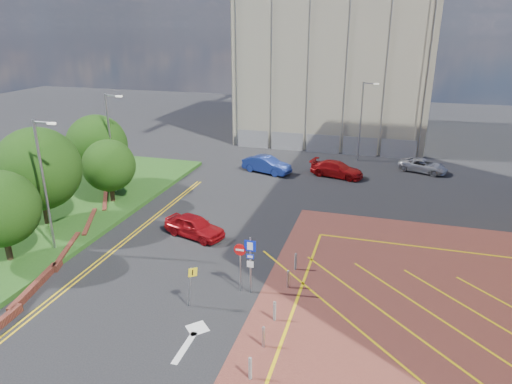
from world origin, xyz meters
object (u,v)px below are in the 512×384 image
at_px(car_red_left, 194,226).
at_px(lamp_left_near, 45,181).
at_px(sign_cluster, 246,259).
at_px(tree_a, 0,209).
at_px(lamp_back, 362,119).
at_px(car_silver_back, 423,166).
at_px(warning_sign, 191,282).
at_px(tree_b, 38,169).
at_px(lamp_left_far, 111,140).
at_px(car_red_back, 337,169).
at_px(tree_c, 109,166).
at_px(car_blue_back, 267,165).
at_px(tree_d, 97,145).

bearing_deg(car_red_left, lamp_left_near, 138.56).
xyz_separation_m(sign_cluster, car_red_left, (-5.35, 5.51, -1.22)).
relative_size(tree_a, lamp_back, 0.68).
distance_m(lamp_back, car_silver_back, 7.62).
bearing_deg(tree_a, warning_sign, -5.04).
bearing_deg(tree_b, lamp_left_near, -44.25).
height_order(lamp_left_far, sign_cluster, lamp_left_far).
distance_m(tree_a, car_red_back, 27.62).
bearing_deg(car_red_left, sign_cluster, -118.69).
bearing_deg(lamp_left_near, tree_c, 97.69).
bearing_deg(car_silver_back, sign_cluster, 177.74).
bearing_deg(car_blue_back, lamp_left_far, 148.93).
distance_m(tree_b, car_red_back, 24.99).
height_order(car_blue_back, car_silver_back, car_blue_back).
bearing_deg(car_silver_back, car_red_left, 161.11).
bearing_deg(tree_b, warning_sign, -24.08).
distance_m(car_blue_back, car_red_back, 6.58).
bearing_deg(warning_sign, tree_b, 155.92).
relative_size(tree_d, car_blue_back, 1.29).
bearing_deg(tree_a, car_silver_back, 46.57).
relative_size(tree_a, lamp_left_far, 0.68).
xyz_separation_m(tree_c, lamp_left_near, (1.08, -8.00, 1.47)).
height_order(tree_b, tree_c, tree_b).
xyz_separation_m(tree_d, car_silver_back, (26.80, 12.67, -3.25)).
distance_m(lamp_left_far, warning_sign, 18.36).
bearing_deg(warning_sign, tree_a, 174.96).
bearing_deg(lamp_left_far, tree_d, 154.32).
height_order(tree_b, car_red_back, tree_b).
xyz_separation_m(lamp_left_far, lamp_back, (18.50, 16.00, -0.30)).
bearing_deg(lamp_left_far, car_red_back, 30.45).
bearing_deg(lamp_left_near, car_silver_back, 46.17).
relative_size(car_red_left, car_silver_back, 0.96).
distance_m(warning_sign, car_red_back, 23.46).
bearing_deg(car_red_left, lamp_back, -5.82).
bearing_deg(car_silver_back, warning_sign, 175.21).
height_order(tree_c, sign_cluster, tree_c).
bearing_deg(lamp_left_near, warning_sign, -16.28).
bearing_deg(lamp_left_near, car_blue_back, 66.52).
distance_m(lamp_left_near, warning_sign, 11.40).
height_order(car_red_left, car_silver_back, car_red_left).
distance_m(lamp_left_near, car_silver_back, 33.05).
distance_m(tree_a, lamp_back, 33.34).
xyz_separation_m(lamp_left_near, lamp_back, (16.50, 26.00, -0.30)).
bearing_deg(car_blue_back, lamp_left_near, 173.57).
bearing_deg(tree_d, tree_a, -79.11).
height_order(tree_c, lamp_left_near, lamp_left_near).
distance_m(car_blue_back, car_silver_back, 14.98).
xyz_separation_m(tree_a, tree_c, (0.50, 10.00, -0.31)).
relative_size(tree_d, sign_cluster, 1.90).
bearing_deg(tree_a, tree_d, 100.89).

